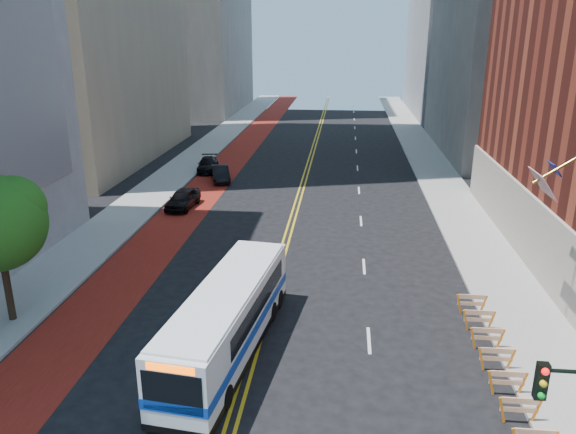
{
  "coord_description": "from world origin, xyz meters",
  "views": [
    {
      "loc": [
        3.5,
        -15.4,
        12.6
      ],
      "look_at": [
        1.1,
        8.0,
        4.8
      ],
      "focal_mm": 35.0,
      "sensor_mm": 36.0,
      "label": 1
    }
  ],
  "objects_px": {
    "transit_bus": "(228,318)",
    "car_c": "(208,165)",
    "car_a": "(183,199)",
    "car_b": "(220,174)"
  },
  "relations": [
    {
      "from": "transit_bus",
      "to": "car_c",
      "type": "distance_m",
      "value": 31.87
    },
    {
      "from": "transit_bus",
      "to": "car_a",
      "type": "xyz_separation_m",
      "value": [
        -7.43,
        19.21,
        -0.84
      ]
    },
    {
      "from": "transit_bus",
      "to": "car_a",
      "type": "height_order",
      "value": "transit_bus"
    },
    {
      "from": "transit_bus",
      "to": "car_a",
      "type": "bearing_deg",
      "value": 118.15
    },
    {
      "from": "transit_bus",
      "to": "car_c",
      "type": "height_order",
      "value": "transit_bus"
    },
    {
      "from": "transit_bus",
      "to": "car_c",
      "type": "relative_size",
      "value": 2.5
    },
    {
      "from": "car_b",
      "to": "car_c",
      "type": "height_order",
      "value": "car_b"
    },
    {
      "from": "transit_bus",
      "to": "car_a",
      "type": "relative_size",
      "value": 2.63
    },
    {
      "from": "transit_bus",
      "to": "car_c",
      "type": "bearing_deg",
      "value": 112.13
    },
    {
      "from": "car_c",
      "to": "transit_bus",
      "type": "bearing_deg",
      "value": -83.17
    }
  ]
}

